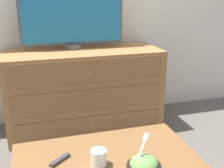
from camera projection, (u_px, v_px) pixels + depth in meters
The scene contains 7 objects.
ground_plane at pixel (73, 115), 2.99m from camera, with size 12.00×12.00×0.00m, color #56514C.
dresser at pixel (85, 90), 2.62m from camera, with size 1.40×0.56×0.75m.
tv at pixel (72, 16), 2.49m from camera, with size 0.93×0.16×0.57m.
coffee_table at pixel (108, 168), 1.50m from camera, with size 0.98×0.63×0.40m.
takeout_bowl at pixel (144, 165), 1.39m from camera, with size 0.17×0.17×0.18m.
drink_cup at pixel (99, 159), 1.43m from camera, with size 0.08×0.08×0.09m.
remote_control at pixel (60, 160), 1.47m from camera, with size 0.12×0.10×0.02m.
Camera 1 is at (-0.37, -2.74, 1.25)m, focal length 45.00 mm.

